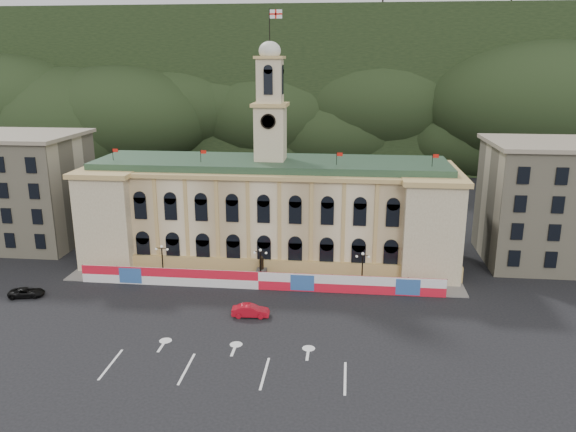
# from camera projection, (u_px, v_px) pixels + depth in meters

# --- Properties ---
(ground) EXTENTS (260.00, 260.00, 0.00)m
(ground) POSITION_uv_depth(u_px,v_px,m) (237.00, 342.00, 62.13)
(ground) COLOR black
(ground) RESTS_ON ground
(lane_markings) EXTENTS (26.00, 10.00, 0.02)m
(lane_markings) POSITION_uv_depth(u_px,v_px,m) (227.00, 366.00, 57.34)
(lane_markings) COLOR white
(lane_markings) RESTS_ON ground
(hill_ridge) EXTENTS (230.00, 80.00, 64.00)m
(hill_ridge) POSITION_uv_depth(u_px,v_px,m) (313.00, 95.00, 173.68)
(hill_ridge) COLOR black
(hill_ridge) RESTS_ON ground
(city_hall) EXTENTS (56.20, 17.60, 37.10)m
(city_hall) POSITION_uv_depth(u_px,v_px,m) (271.00, 210.00, 86.47)
(city_hall) COLOR beige
(city_hall) RESTS_ON ground
(side_building_left) EXTENTS (21.00, 17.00, 18.60)m
(side_building_left) POSITION_uv_depth(u_px,v_px,m) (19.00, 189.00, 93.72)
(side_building_left) COLOR tan
(side_building_left) RESTS_ON ground
(side_building_right) EXTENTS (21.00, 17.00, 18.60)m
(side_building_right) POSITION_uv_depth(u_px,v_px,m) (555.00, 203.00, 84.74)
(side_building_right) COLOR tan
(side_building_right) RESTS_ON ground
(hoarding_fence) EXTENTS (50.00, 0.44, 2.50)m
(hoarding_fence) POSITION_uv_depth(u_px,v_px,m) (259.00, 280.00, 76.21)
(hoarding_fence) COLOR red
(hoarding_fence) RESTS_ON ground
(pavement) EXTENTS (56.00, 5.50, 0.16)m
(pavement) POSITION_uv_depth(u_px,v_px,m) (262.00, 281.00, 79.10)
(pavement) COLOR slate
(pavement) RESTS_ON ground
(statue) EXTENTS (1.40, 1.40, 3.72)m
(statue) POSITION_uv_depth(u_px,v_px,m) (262.00, 273.00, 79.04)
(statue) COLOR #595651
(statue) RESTS_ON ground
(lamp_left) EXTENTS (1.96, 0.44, 5.15)m
(lamp_left) POSITION_uv_depth(u_px,v_px,m) (162.00, 259.00, 79.04)
(lamp_left) COLOR black
(lamp_left) RESTS_ON ground
(lamp_center) EXTENTS (1.96, 0.44, 5.15)m
(lamp_center) POSITION_uv_depth(u_px,v_px,m) (260.00, 263.00, 77.58)
(lamp_center) COLOR black
(lamp_center) RESTS_ON ground
(lamp_right) EXTENTS (1.96, 0.44, 5.15)m
(lamp_right) POSITION_uv_depth(u_px,v_px,m) (362.00, 267.00, 76.12)
(lamp_right) COLOR black
(lamp_right) RESTS_ON ground
(red_sedan) EXTENTS (2.09, 4.74, 1.50)m
(red_sedan) POSITION_uv_depth(u_px,v_px,m) (251.00, 311.00, 68.16)
(red_sedan) COLOR red
(red_sedan) RESTS_ON ground
(black_suv) EXTENTS (4.03, 5.36, 1.24)m
(black_suv) POSITION_uv_depth(u_px,v_px,m) (27.00, 292.00, 73.89)
(black_suv) COLOR black
(black_suv) RESTS_ON ground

